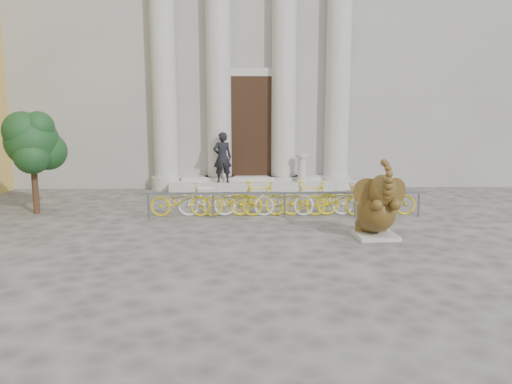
{
  "coord_description": "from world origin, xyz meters",
  "views": [
    {
      "loc": [
        -0.38,
        -8.94,
        3.05
      ],
      "look_at": [
        -0.04,
        2.56,
        1.1
      ],
      "focal_mm": 35.0,
      "sensor_mm": 36.0,
      "label": 1
    }
  ],
  "objects_px": {
    "tree": "(33,143)",
    "pedestrian": "(222,157)",
    "elephant_statue": "(377,209)",
    "bike_rack": "(284,198)"
  },
  "relations": [
    {
      "from": "elephant_statue",
      "to": "pedestrian",
      "type": "distance_m",
      "value": 7.69
    },
    {
      "from": "elephant_statue",
      "to": "pedestrian",
      "type": "relative_size",
      "value": 1.04
    },
    {
      "from": "bike_rack",
      "to": "tree",
      "type": "height_order",
      "value": "tree"
    },
    {
      "from": "bike_rack",
      "to": "tree",
      "type": "xyz_separation_m",
      "value": [
        -7.16,
        0.49,
        1.56
      ]
    },
    {
      "from": "tree",
      "to": "pedestrian",
      "type": "xyz_separation_m",
      "value": [
        5.26,
        3.57,
        -0.79
      ]
    },
    {
      "from": "elephant_statue",
      "to": "pedestrian",
      "type": "xyz_separation_m",
      "value": [
        -3.87,
        6.61,
        0.59
      ]
    },
    {
      "from": "pedestrian",
      "to": "elephant_statue",
      "type": "bearing_deg",
      "value": 112.01
    },
    {
      "from": "elephant_statue",
      "to": "tree",
      "type": "xyz_separation_m",
      "value": [
        -9.14,
        3.04,
        1.37
      ]
    },
    {
      "from": "bike_rack",
      "to": "tree",
      "type": "relative_size",
      "value": 2.71
    },
    {
      "from": "elephant_statue",
      "to": "bike_rack",
      "type": "height_order",
      "value": "elephant_statue"
    }
  ]
}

